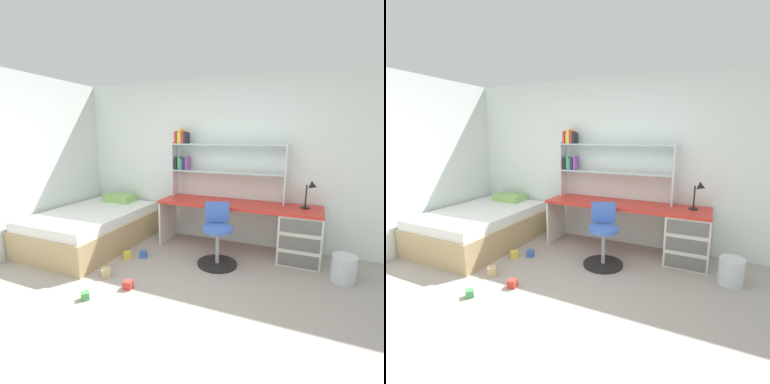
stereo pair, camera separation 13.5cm
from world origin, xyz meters
TOP-DOWN VIEW (x-y plane):
  - ground_plane at (0.00, 0.00)m, footprint 6.06×5.48m
  - room_shell at (-1.22, 1.19)m, footprint 6.06×5.48m
  - desk at (0.86, 1.91)m, footprint 2.29×0.61m
  - bookshelf_hutch at (-0.21, 2.10)m, footprint 1.73×0.22m
  - desk_lamp at (1.21, 1.96)m, footprint 0.20×0.17m
  - swivel_chair at (0.13, 1.37)m, footprint 0.52×0.52m
  - bed_platform at (-1.86, 1.29)m, footprint 1.30×1.89m
  - waste_bin at (1.62, 1.51)m, footprint 0.27×0.27m
  - toy_block_natural_0 at (-0.98, 0.51)m, footprint 0.15×0.15m
  - toy_block_yellow_1 at (-1.05, 1.03)m, footprint 0.14×0.14m
  - toy_block_green_2 at (-0.86, 0.04)m, footprint 0.11×0.11m
  - toy_block_red_3 at (-0.57, 0.39)m, footprint 0.10×0.10m
  - toy_block_blue_4 at (-0.87, 1.16)m, footprint 0.12×0.12m

SIDE VIEW (x-z plane):
  - ground_plane at x=0.00m, z-range -0.02..0.00m
  - toy_block_green_2 at x=-0.86m, z-range 0.00..0.08m
  - toy_block_red_3 at x=-0.57m, z-range 0.00..0.09m
  - toy_block_blue_4 at x=-0.87m, z-range 0.00..0.09m
  - toy_block_yellow_1 at x=-1.05m, z-range 0.00..0.10m
  - toy_block_natural_0 at x=-0.98m, z-range 0.00..0.11m
  - waste_bin at x=1.62m, z-range 0.00..0.31m
  - bed_platform at x=-1.86m, z-range -0.06..0.60m
  - swivel_chair at x=0.13m, z-range -0.08..0.73m
  - desk at x=0.86m, z-range 0.05..0.76m
  - desk_lamp at x=1.21m, z-range 0.78..1.16m
  - room_shell at x=-1.22m, z-range 0.00..2.53m
  - bookshelf_hutch at x=-0.21m, z-range 0.80..1.85m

